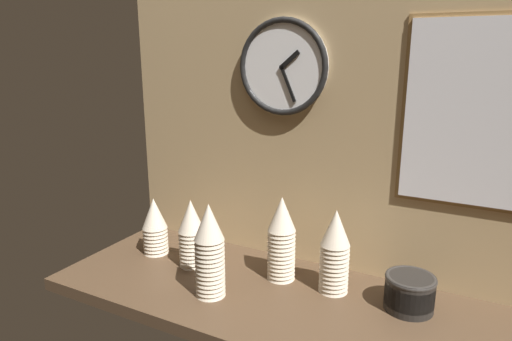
{
  "coord_description": "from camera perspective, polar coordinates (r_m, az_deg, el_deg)",
  "views": [
    {
      "loc": [
        45.14,
        -114.86,
        72.64
      ],
      "look_at": [
        -18.11,
        4.0,
        37.0
      ],
      "focal_mm": 32.0,
      "sensor_mm": 36.0,
      "label": 1
    }
  ],
  "objects": [
    {
      "name": "cup_stack_center",
      "position": [
        1.48,
        3.21,
        -8.47
      ],
      "size": [
        9.11,
        9.11,
        28.08
      ],
      "color": "beige",
      "rests_on": "ground_plane"
    },
    {
      "name": "wall_clock",
      "position": [
        1.52,
        3.36,
        12.78
      ],
      "size": [
        31.49,
        2.7,
        31.49
      ],
      "color": "white"
    },
    {
      "name": "menu_board",
      "position": [
        1.4,
        26.51,
        6.24
      ],
      "size": [
        43.56,
        1.32,
        54.11
      ],
      "color": "olive"
    },
    {
      "name": "cup_stack_center_right",
      "position": [
        1.43,
        9.82,
        -9.9
      ],
      "size": [
        9.11,
        9.11,
        26.68
      ],
      "color": "beige",
      "rests_on": "ground_plane"
    },
    {
      "name": "cup_stack_center_left",
      "position": [
        1.39,
        -5.82,
        -9.9
      ],
      "size": [
        9.11,
        9.11,
        29.48
      ],
      "color": "beige",
      "rests_on": "ground_plane"
    },
    {
      "name": "bowl_stack_right",
      "position": [
        1.42,
        18.65,
        -14.13
      ],
      "size": [
        14.44,
        14.44,
        10.4
      ],
      "color": "black",
      "rests_on": "ground_plane"
    },
    {
      "name": "wall_tiled_back",
      "position": [
        1.5,
        10.29,
        6.86
      ],
      "size": [
        160.0,
        3.0,
        105.0
      ],
      "color": "tan",
      "rests_on": "ground_plane"
    },
    {
      "name": "ground_plane",
      "position": [
        1.44,
        5.85,
        -16.42
      ],
      "size": [
        160.0,
        56.0,
        4.0
      ],
      "primitive_type": "cube",
      "color": "#4C3826"
    },
    {
      "name": "cup_stack_left",
      "position": [
        1.59,
        -8.06,
        -7.76
      ],
      "size": [
        9.11,
        9.11,
        23.89
      ],
      "color": "beige",
      "rests_on": "ground_plane"
    },
    {
      "name": "cup_stack_far_left",
      "position": [
        1.72,
        -12.54,
        -6.77
      ],
      "size": [
        9.11,
        9.11,
        21.09
      ],
      "color": "beige",
      "rests_on": "ground_plane"
    }
  ]
}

